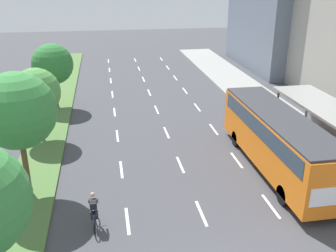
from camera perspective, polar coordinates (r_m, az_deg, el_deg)
median_strip at (r=31.22m, az=-16.83°, el=1.28°), size 2.60×52.00×0.12m
sidewalk_right at (r=33.70m, az=14.20°, el=3.09°), size 4.50×52.00×0.15m
lane_divider_left at (r=29.16m, az=-7.85°, el=0.46°), size 0.14×47.14×0.01m
lane_divider_center at (r=29.44m, az=-1.04°, el=0.89°), size 0.14×47.14×0.01m
lane_divider_right at (r=30.13m, az=5.56°, el=1.29°), size 0.14×47.14×0.01m
bus_shelter at (r=25.52m, az=23.36°, el=0.12°), size 2.90×10.03×2.86m
bus at (r=22.20m, az=16.10°, el=-1.49°), size 2.54×11.29×3.37m
cyclist at (r=17.48m, az=-11.07°, el=-12.53°), size 0.46×1.82×1.71m
median_tree_second at (r=19.10m, az=-21.71°, el=2.10°), size 3.69×3.69×6.33m
median_tree_third at (r=25.94m, az=-19.18°, el=4.84°), size 3.10×3.10×4.92m
median_tree_fourth at (r=32.45m, az=-16.96°, el=8.86°), size 3.31×3.31×5.31m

